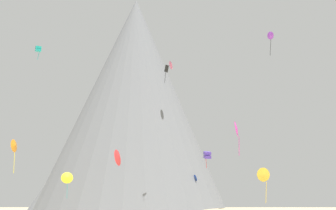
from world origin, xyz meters
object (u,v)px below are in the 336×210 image
object	(u,v)px
kite_magenta_low	(237,129)
kite_violet_high	(270,36)
kite_yellow_low	(67,178)
kite_gold_low	(264,175)
rock_massif	(126,111)
kite_black_high	(166,70)
kite_orange_low	(15,146)
kite_red_low	(118,157)
kite_blue_low	(196,178)
kite_pink_low	(148,181)
kite_indigo_low	(207,155)
kite_rainbow_high	(170,65)
kite_teal_high	(38,49)

from	to	relation	value
kite_magenta_low	kite_violet_high	world-z (taller)	kite_violet_high
kite_yellow_low	kite_gold_low	size ratio (longest dim) A/B	1.02
kite_magenta_low	kite_violet_high	size ratio (longest dim) A/B	0.94
rock_massif	kite_black_high	xyz separation A→B (m)	(12.61, -34.14, 0.71)
kite_orange_low	kite_red_low	size ratio (longest dim) A/B	2.33
kite_black_high	kite_blue_low	xyz separation A→B (m)	(6.92, 17.23, -21.62)
kite_yellow_low	kite_gold_low	bearing A→B (deg)	-49.13
kite_orange_low	kite_violet_high	distance (m)	54.79
kite_pink_low	kite_violet_high	world-z (taller)	kite_violet_high
kite_violet_high	rock_massif	bearing A→B (deg)	-172.46
rock_massif	kite_indigo_low	xyz separation A→B (m)	(21.37, -28.76, -16.80)
kite_rainbow_high	kite_gold_low	bearing A→B (deg)	9.38
rock_massif	kite_violet_high	bearing A→B (deg)	-47.78
rock_massif	kite_blue_low	xyz separation A→B (m)	(19.53, -16.91, -20.91)
kite_orange_low	kite_yellow_low	xyz separation A→B (m)	(6.79, 11.76, -5.03)
kite_magenta_low	kite_teal_high	bearing A→B (deg)	77.49
kite_indigo_low	kite_red_low	bearing A→B (deg)	42.85
kite_violet_high	kite_red_low	bearing A→B (deg)	-99.46
kite_pink_low	kite_rainbow_high	xyz separation A→B (m)	(5.45, -0.46, 29.14)
kite_orange_low	kite_indigo_low	xyz separation A→B (m)	(36.49, 12.88, -0.17)
kite_blue_low	kite_red_low	size ratio (longest dim) A/B	0.64
rock_massif	kite_teal_high	distance (m)	37.70
kite_pink_low	kite_rainbow_high	size ratio (longest dim) A/B	1.14
kite_gold_low	kite_black_high	bearing A→B (deg)	119.20
kite_gold_low	kite_indigo_low	world-z (taller)	kite_indigo_low
kite_violet_high	kite_blue_low	bearing A→B (deg)	-179.45
kite_gold_low	kite_teal_high	size ratio (longest dim) A/B	1.73
kite_pink_low	kite_yellow_low	world-z (taller)	kite_yellow_low
kite_magenta_low	kite_yellow_low	world-z (taller)	kite_magenta_low
kite_orange_low	kite_blue_low	bearing A→B (deg)	-50.43
kite_orange_low	kite_red_low	bearing A→B (deg)	-111.06
kite_violet_high	kite_rainbow_high	size ratio (longest dim) A/B	2.25
rock_massif	kite_indigo_low	world-z (taller)	rock_massif
kite_gold_low	kite_magenta_low	bearing A→B (deg)	-144.14
kite_teal_high	kite_indigo_low	size ratio (longest dim) A/B	0.84
kite_magenta_low	kite_rainbow_high	size ratio (longest dim) A/B	2.12
kite_black_high	kite_teal_high	xyz separation A→B (m)	(-28.05, 0.24, 5.09)
kite_gold_low	kite_blue_low	distance (m)	34.85
kite_blue_low	kite_teal_high	world-z (taller)	kite_teal_high
kite_magenta_low	kite_violet_high	bearing A→B (deg)	-13.10
kite_teal_high	kite_red_low	size ratio (longest dim) A/B	1.15
kite_teal_high	kite_black_high	bearing A→B (deg)	148.65
rock_massif	kite_blue_low	distance (m)	33.24
rock_massif	kite_yellow_low	world-z (taller)	rock_massif
kite_blue_low	kite_indigo_low	distance (m)	12.67
kite_orange_low	kite_teal_high	xyz separation A→B (m)	(-0.32, 7.74, 22.43)
kite_violet_high	kite_indigo_low	world-z (taller)	kite_violet_high
rock_massif	kite_pink_low	xyz separation A→B (m)	(7.90, -18.70, -21.74)
kite_magenta_low	kite_indigo_low	world-z (taller)	kite_magenta_low
rock_massif	kite_rainbow_high	size ratio (longest dim) A/B	30.19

